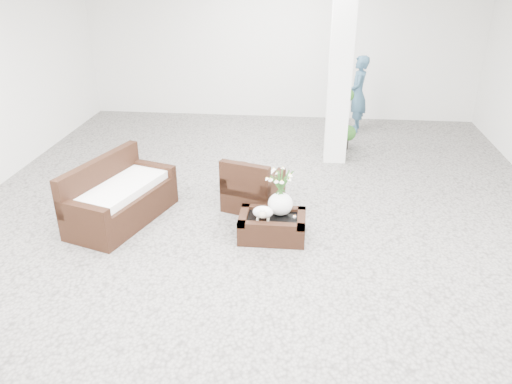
# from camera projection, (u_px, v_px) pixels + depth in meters

# --- Properties ---
(ground) EXTENTS (11.00, 11.00, 0.00)m
(ground) POSITION_uv_depth(u_px,v_px,m) (257.00, 228.00, 7.15)
(ground) COLOR gray
(ground) RESTS_ON ground
(column) EXTENTS (0.40, 0.40, 3.50)m
(column) POSITION_uv_depth(u_px,v_px,m) (340.00, 67.00, 8.80)
(column) COLOR white
(column) RESTS_ON ground
(coffee_table) EXTENTS (0.90, 0.60, 0.31)m
(coffee_table) POSITION_uv_depth(u_px,v_px,m) (272.00, 227.00, 6.85)
(coffee_table) COLOR #351C0F
(coffee_table) RESTS_ON ground
(sheep_figurine) EXTENTS (0.28, 0.23, 0.21)m
(sheep_figurine) POSITION_uv_depth(u_px,v_px,m) (263.00, 213.00, 6.66)
(sheep_figurine) COLOR white
(sheep_figurine) RESTS_ON coffee_table
(planter_narcissus) EXTENTS (0.44, 0.44, 0.80)m
(planter_narcissus) POSITION_uv_depth(u_px,v_px,m) (281.00, 188.00, 6.69)
(planter_narcissus) COLOR white
(planter_narcissus) RESTS_ON coffee_table
(tealight) EXTENTS (0.04, 0.04, 0.03)m
(tealight) POSITION_uv_depth(u_px,v_px,m) (295.00, 217.00, 6.77)
(tealight) COLOR white
(tealight) RESTS_ON coffee_table
(armchair) EXTENTS (0.96, 0.94, 0.83)m
(armchair) POSITION_uv_depth(u_px,v_px,m) (253.00, 182.00, 7.59)
(armchair) COLOR #351C0F
(armchair) RESTS_ON ground
(loveseat) EXTENTS (1.30, 1.87, 0.91)m
(loveseat) POSITION_uv_depth(u_px,v_px,m) (121.00, 192.00, 7.18)
(loveseat) COLOR #351C0F
(loveseat) RESTS_ON ground
(topiary) EXTENTS (0.45, 0.45, 1.67)m
(topiary) POSITION_uv_depth(u_px,v_px,m) (341.00, 108.00, 9.72)
(topiary) COLOR #225019
(topiary) RESTS_ON ground
(shopper) EXTENTS (0.46, 0.64, 1.64)m
(shopper) POSITION_uv_depth(u_px,v_px,m) (358.00, 94.00, 10.76)
(shopper) COLOR #30536C
(shopper) RESTS_ON ground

